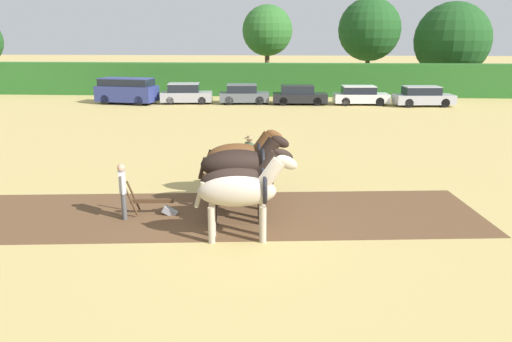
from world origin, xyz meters
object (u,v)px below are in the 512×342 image
Objects in this scene: draft_horse_trail_left at (241,165)px; farmer_beside_team at (249,154)px; tree_center at (452,40)px; parked_car_center_right at (360,96)px; tree_center_left at (369,30)px; parked_car_left at (186,94)px; tree_left at (267,31)px; parked_van at (127,90)px; parked_car_center_left at (243,94)px; farmer_at_plow at (123,187)px; draft_horse_lead_right at (241,181)px; draft_horse_trail_right at (240,157)px; plow at (156,205)px; parked_car_center at (299,95)px; parked_car_right at (423,97)px; draft_horse_lead_left at (242,191)px.

farmer_beside_team is (0.01, 3.38, -0.44)m from draft_horse_trail_left.
parked_car_center_right is at bearing -130.33° from tree_center.
parked_car_center_right is (-2.20, -11.87, -5.04)m from tree_center_left.
tree_center is at bearing 21.01° from parked_car_left.
parked_car_left is at bearing -142.82° from tree_center_left.
tree_center reaches higher than tree_left.
parked_van is at bearing 179.85° from parked_car_left.
parked_car_center_left is 0.93× the size of parked_car_center_right.
tree_center reaches higher than farmer_at_plow.
draft_horse_lead_right is 1.04× the size of draft_horse_trail_right.
tree_center_left is 39.92m from farmer_at_plow.
plow is at bearing -113.63° from parked_car_center_right.
parked_van is 1.15× the size of parked_car_center.
tree_center is 1.84× the size of parked_car_right.
draft_horse_trail_left reaches higher than farmer_beside_team.
tree_center reaches higher than parked_car_left.
parked_car_center is (8.95, 0.05, -0.05)m from parked_car_left.
draft_horse_lead_right is 27.57m from parked_van.
draft_horse_lead_right is at bearing -55.77° from parked_van.
parked_car_right is (14.15, 24.82, 0.42)m from plow.
draft_horse_lead_left reaches higher than parked_car_center_right.
parked_car_center is 0.93× the size of parked_car_right.
tree_center reaches higher than parked_car_center_left.
tree_center_left is 38.96m from draft_horse_lead_right.
parked_car_center_right is at bearing 167.91° from parked_car_right.
tree_left is at bearing 85.65° from draft_horse_lead_right.
farmer_at_plow is at bearing -62.73° from parked_van.
parked_car_left is 0.98× the size of parked_car_center.
draft_horse_trail_left is at bearing -104.19° from tree_center_left.
parked_car_center_left is at bearing 68.96° from farmer_beside_team.
draft_horse_lead_right is 1.68× the size of farmer_at_plow.
parked_car_center_left reaches higher than plow.
tree_left reaches higher than draft_horse_lead_right.
draft_horse_lead_left is 1.02× the size of draft_horse_trail_right.
parked_van is at bearing -179.75° from parked_car_center.
parked_car_left is at bearing 15.72° from parked_van.
parked_car_center_right is at bearing -0.41° from parked_car_center.
parked_car_center is (2.96, -10.14, -4.93)m from tree_left.
draft_horse_trail_right is at bearing -88.97° from tree_left.
farmer_beside_team is at bearing -117.50° from tree_center.
tree_center_left is 3.17× the size of draft_horse_lead_left.
tree_left is at bearing 53.39° from parked_car_left.
draft_horse_trail_left is (-9.19, -36.34, -4.36)m from tree_center_left.
draft_horse_lead_left is at bearing -90.09° from draft_horse_lead_right.
tree_center is 40.66m from draft_horse_trail_left.
plow is 25.68m from parked_car_center.
parked_car_center_right is at bearing 69.35° from draft_horse_lead_right.
parked_car_right is at bearing -4.57° from parked_car_center.
draft_horse_trail_left is 1.73× the size of farmer_at_plow.
tree_center_left reaches higher than parked_car_left.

